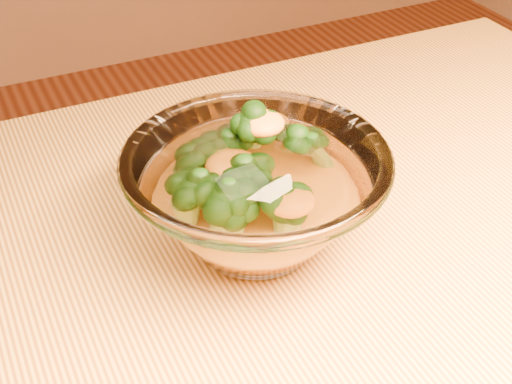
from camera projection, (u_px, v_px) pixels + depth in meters
glass_bowl at (256, 197)px, 0.56m from camera, size 0.21×0.21×0.09m
cheese_sauce at (256, 216)px, 0.57m from camera, size 0.12×0.12×0.03m
broccoli_heap at (247, 174)px, 0.56m from camera, size 0.14×0.14×0.08m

